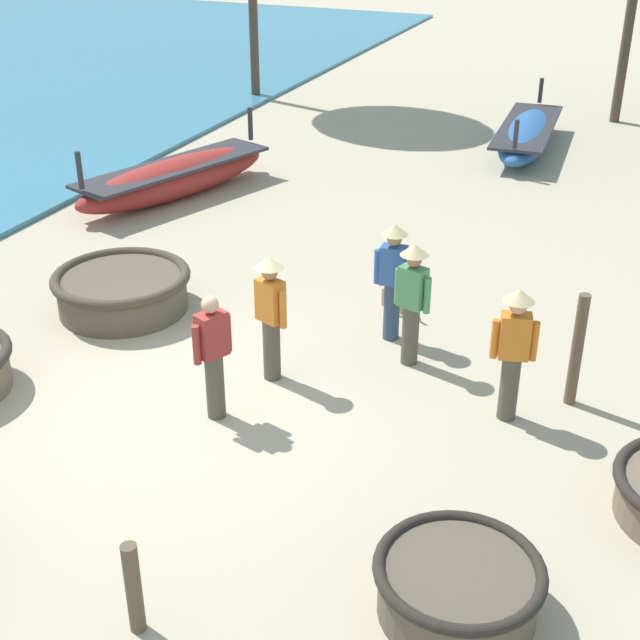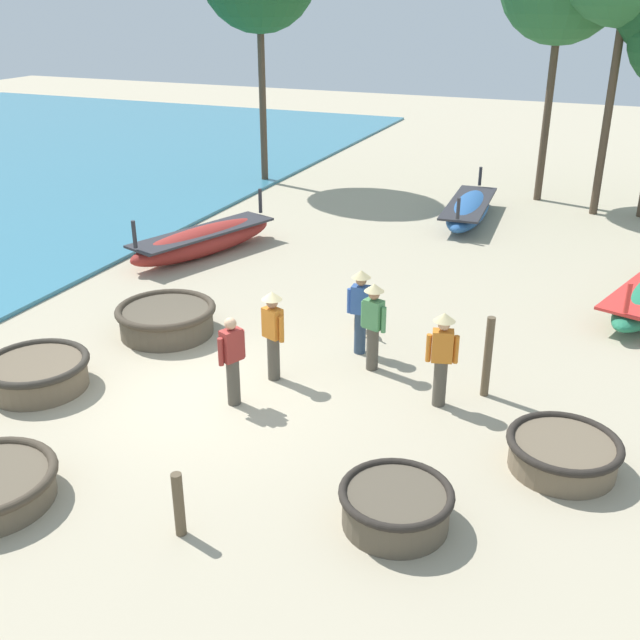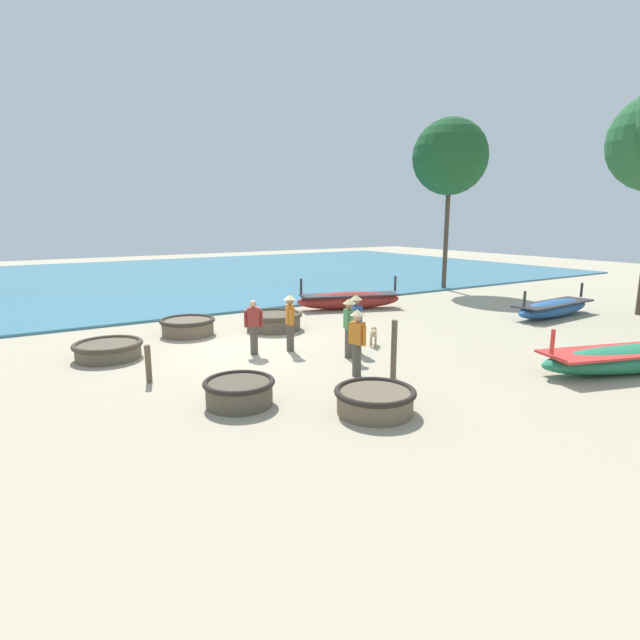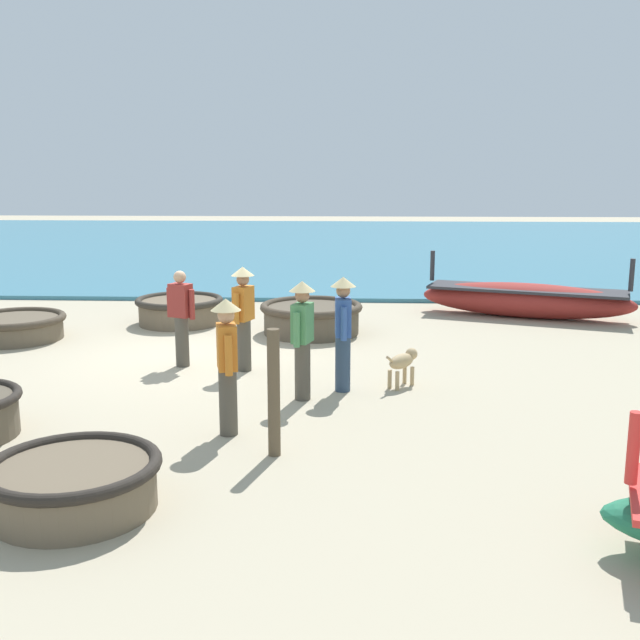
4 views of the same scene
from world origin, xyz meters
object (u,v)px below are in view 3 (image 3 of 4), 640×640
at_px(long_boat_ochre_hull, 635,358).
at_px(fisherman_by_coracle, 254,326).
at_px(coracle_nearest, 375,400).
at_px(dog, 373,333).
at_px(fisherman_standing_right, 357,338).
at_px(fisherman_standing_left, 356,319).
at_px(mooring_post_mid_beach, 394,350).
at_px(mooring_post_shoreline, 148,364).
at_px(coracle_upturned, 188,326).
at_px(tree_center, 450,157).
at_px(coracle_far_left, 108,349).
at_px(fisherman_with_hat, 349,324).
at_px(long_boat_green_hull, 553,308).
at_px(coracle_tilted, 239,391).
at_px(long_boat_white_hull, 349,300).
at_px(fisherman_hauling, 290,319).
at_px(coracle_beside_post, 274,320).

bearing_deg(long_boat_ochre_hull, fisherman_by_coracle, -131.65).
xyz_separation_m(coracle_nearest, dog, (-4.27, 3.34, 0.10)).
distance_m(coracle_nearest, fisherman_standing_right, 2.47).
xyz_separation_m(fisherman_standing_left, mooring_post_mid_beach, (2.53, -0.72, -0.23)).
bearing_deg(fisherman_by_coracle, mooring_post_shoreline, -73.14).
distance_m(coracle_upturned, tree_center, 16.97).
height_order(coracle_far_left, coracle_upturned, coracle_upturned).
bearing_deg(fisherman_with_hat, fisherman_standing_left, 128.50).
bearing_deg(mooring_post_shoreline, long_boat_green_hull, 88.97).
distance_m(coracle_tilted, dog, 5.96).
distance_m(long_boat_white_hull, fisherman_hauling, 7.22).
bearing_deg(long_boat_green_hull, fisherman_standing_left, -89.75).
height_order(coracle_tilted, coracle_far_left, coracle_tilted).
bearing_deg(coracle_far_left, long_boat_green_hull, 79.25).
height_order(coracle_nearest, mooring_post_mid_beach, mooring_post_mid_beach).
xyz_separation_m(coracle_far_left, fisherman_standing_left, (3.07, 6.23, 0.70)).
xyz_separation_m(fisherman_hauling, fisherman_standing_left, (1.05, 1.59, 0.00)).
xyz_separation_m(long_boat_ochre_hull, fisherman_hauling, (-6.40, -6.41, 0.60)).
xyz_separation_m(coracle_tilted, dog, (-2.41, 5.45, 0.08)).
height_order(long_boat_green_hull, dog, long_boat_green_hull).
bearing_deg(coracle_upturned, mooring_post_shoreline, -28.13).
xyz_separation_m(fisherman_with_hat, tree_center, (-8.35, 12.36, 5.97)).
bearing_deg(fisherman_by_coracle, mooring_post_mid_beach, 26.61).
xyz_separation_m(coracle_far_left, tree_center, (-4.84, 18.04, 6.67)).
bearing_deg(fisherman_standing_right, coracle_far_left, -135.44).
xyz_separation_m(coracle_tilted, fisherman_standing_right, (-0.25, 3.22, 0.66)).
height_order(fisherman_standing_right, fisherman_by_coracle, fisherman_standing_right).
bearing_deg(mooring_post_mid_beach, dog, 150.20).
relative_size(long_boat_ochre_hull, fisherman_hauling, 3.33).
bearing_deg(long_boat_green_hull, coracle_beside_post, -110.30).
bearing_deg(long_boat_green_hull, coracle_nearest, -71.63).
relative_size(coracle_nearest, fisherman_with_hat, 0.98).
xyz_separation_m(coracle_nearest, tree_center, (-11.91, 14.26, 6.66)).
height_order(coracle_tilted, tree_center, tree_center).
xyz_separation_m(fisherman_standing_right, fisherman_standing_left, (-1.89, 1.35, 0.00)).
relative_size(coracle_nearest, dog, 2.96).
bearing_deg(long_boat_green_hull, coracle_upturned, -109.40).
relative_size(coracle_far_left, fisherman_by_coracle, 1.19).
bearing_deg(fisherman_standing_right, fisherman_by_coracle, -157.92).
bearing_deg(long_boat_ochre_hull, coracle_far_left, -127.30).
bearing_deg(dog, fisherman_with_hat, -63.63).
distance_m(coracle_nearest, coracle_beside_post, 8.08).
bearing_deg(tree_center, mooring_post_shoreline, -66.68).
height_order(coracle_tilted, long_boat_white_hull, long_boat_white_hull).
bearing_deg(mooring_post_shoreline, fisherman_with_hat, 81.76).
distance_m(fisherman_hauling, dog, 2.65).
bearing_deg(fisherman_standing_right, long_boat_white_hull, 145.58).
bearing_deg(long_boat_ochre_hull, mooring_post_mid_beach, -116.95).
xyz_separation_m(fisherman_standing_right, mooring_post_mid_beach, (0.64, 0.62, -0.23)).
bearing_deg(coracle_far_left, coracle_tilted, 17.73).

